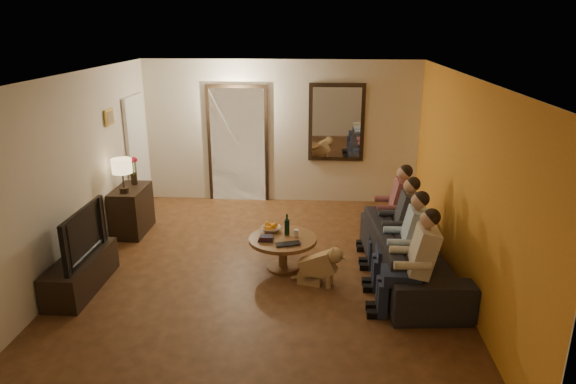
# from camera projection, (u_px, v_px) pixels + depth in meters

# --- Properties ---
(floor) EXTENTS (5.00, 6.00, 0.01)m
(floor) POSITION_uv_depth(u_px,v_px,m) (264.00, 272.00, 6.92)
(floor) COLOR #472B13
(floor) RESTS_ON ground
(ceiling) EXTENTS (5.00, 6.00, 0.01)m
(ceiling) POSITION_uv_depth(u_px,v_px,m) (261.00, 76.00, 6.11)
(ceiling) COLOR white
(ceiling) RESTS_ON back_wall
(back_wall) EXTENTS (5.00, 0.02, 2.60)m
(back_wall) POSITION_uv_depth(u_px,v_px,m) (281.00, 132.00, 9.36)
(back_wall) COLOR beige
(back_wall) RESTS_ON floor
(front_wall) EXTENTS (5.00, 0.02, 2.60)m
(front_wall) POSITION_uv_depth(u_px,v_px,m) (217.00, 302.00, 3.67)
(front_wall) COLOR beige
(front_wall) RESTS_ON floor
(left_wall) EXTENTS (0.02, 6.00, 2.60)m
(left_wall) POSITION_uv_depth(u_px,v_px,m) (72.00, 177.00, 6.67)
(left_wall) COLOR beige
(left_wall) RESTS_ON floor
(right_wall) EXTENTS (0.02, 6.00, 2.60)m
(right_wall) POSITION_uv_depth(u_px,v_px,m) (463.00, 184.00, 6.36)
(right_wall) COLOR beige
(right_wall) RESTS_ON floor
(orange_accent) EXTENTS (0.01, 6.00, 2.60)m
(orange_accent) POSITION_uv_depth(u_px,v_px,m) (462.00, 184.00, 6.36)
(orange_accent) COLOR orange
(orange_accent) RESTS_ON right_wall
(kitchen_doorway) EXTENTS (1.00, 0.06, 2.10)m
(kitchen_doorway) POSITION_uv_depth(u_px,v_px,m) (238.00, 145.00, 9.47)
(kitchen_doorway) COLOR #FFE0A5
(kitchen_doorway) RESTS_ON floor
(door_trim) EXTENTS (1.12, 0.04, 2.22)m
(door_trim) POSITION_uv_depth(u_px,v_px,m) (238.00, 145.00, 9.46)
(door_trim) COLOR black
(door_trim) RESTS_ON floor
(fridge_glimpse) EXTENTS (0.45, 0.03, 1.70)m
(fridge_glimpse) POSITION_uv_depth(u_px,v_px,m) (252.00, 153.00, 9.50)
(fridge_glimpse) COLOR silver
(fridge_glimpse) RESTS_ON floor
(mirror_frame) EXTENTS (1.00, 0.05, 1.40)m
(mirror_frame) POSITION_uv_depth(u_px,v_px,m) (336.00, 123.00, 9.20)
(mirror_frame) COLOR black
(mirror_frame) RESTS_ON back_wall
(mirror_glass) EXTENTS (0.86, 0.02, 1.26)m
(mirror_glass) POSITION_uv_depth(u_px,v_px,m) (336.00, 123.00, 9.17)
(mirror_glass) COLOR white
(mirror_glass) RESTS_ON back_wall
(white_door) EXTENTS (0.06, 0.85, 2.04)m
(white_door) POSITION_uv_depth(u_px,v_px,m) (138.00, 154.00, 8.93)
(white_door) COLOR white
(white_door) RESTS_ON floor
(framed_art) EXTENTS (0.03, 0.28, 0.24)m
(framed_art) POSITION_uv_depth(u_px,v_px,m) (109.00, 117.00, 7.73)
(framed_art) COLOR #B28C33
(framed_art) RESTS_ON left_wall
(art_canvas) EXTENTS (0.01, 0.22, 0.18)m
(art_canvas) POSITION_uv_depth(u_px,v_px,m) (110.00, 117.00, 7.72)
(art_canvas) COLOR brown
(art_canvas) RESTS_ON left_wall
(dresser) EXTENTS (0.45, 0.83, 0.74)m
(dresser) POSITION_uv_depth(u_px,v_px,m) (132.00, 210.00, 8.14)
(dresser) COLOR black
(dresser) RESTS_ON floor
(table_lamp) EXTENTS (0.30, 0.30, 0.54)m
(table_lamp) POSITION_uv_depth(u_px,v_px,m) (123.00, 176.00, 7.73)
(table_lamp) COLOR beige
(table_lamp) RESTS_ON dresser
(flower_vase) EXTENTS (0.14, 0.14, 0.44)m
(flower_vase) POSITION_uv_depth(u_px,v_px,m) (133.00, 171.00, 8.17)
(flower_vase) COLOR red
(flower_vase) RESTS_ON dresser
(tv_stand) EXTENTS (0.45, 1.29, 0.43)m
(tv_stand) POSITION_uv_depth(u_px,v_px,m) (81.00, 273.00, 6.44)
(tv_stand) COLOR black
(tv_stand) RESTS_ON floor
(tv) EXTENTS (1.10, 0.14, 0.64)m
(tv) POSITION_uv_depth(u_px,v_px,m) (76.00, 234.00, 6.27)
(tv) COLOR black
(tv) RESTS_ON tv_stand
(sofa) EXTENTS (2.46, 1.13, 0.70)m
(sofa) POSITION_uv_depth(u_px,v_px,m) (410.00, 254.00, 6.66)
(sofa) COLOR black
(sofa) RESTS_ON floor
(person_a) EXTENTS (0.60, 0.40, 1.20)m
(person_a) POSITION_uv_depth(u_px,v_px,m) (416.00, 268.00, 5.74)
(person_a) COLOR tan
(person_a) RESTS_ON sofa
(person_b) EXTENTS (0.60, 0.40, 1.20)m
(person_b) POSITION_uv_depth(u_px,v_px,m) (408.00, 245.00, 6.30)
(person_b) COLOR tan
(person_b) RESTS_ON sofa
(person_c) EXTENTS (0.60, 0.40, 1.20)m
(person_c) POSITION_uv_depth(u_px,v_px,m) (401.00, 227.00, 6.87)
(person_c) COLOR tan
(person_c) RESTS_ON sofa
(person_d) EXTENTS (0.60, 0.40, 1.20)m
(person_d) POSITION_uv_depth(u_px,v_px,m) (395.00, 211.00, 7.44)
(person_d) COLOR tan
(person_d) RESTS_ON sofa
(dog) EXTENTS (0.60, 0.37, 0.56)m
(dog) POSITION_uv_depth(u_px,v_px,m) (318.00, 264.00, 6.52)
(dog) COLOR tan
(dog) RESTS_ON floor
(coffee_table) EXTENTS (1.06, 1.06, 0.45)m
(coffee_table) POSITION_uv_depth(u_px,v_px,m) (283.00, 253.00, 6.98)
(coffee_table) COLOR brown
(coffee_table) RESTS_ON floor
(bowl) EXTENTS (0.26, 0.26, 0.06)m
(bowl) POSITION_uv_depth(u_px,v_px,m) (271.00, 229.00, 7.12)
(bowl) COLOR white
(bowl) RESTS_ON coffee_table
(oranges) EXTENTS (0.20, 0.20, 0.08)m
(oranges) POSITION_uv_depth(u_px,v_px,m) (271.00, 224.00, 7.10)
(oranges) COLOR orange
(oranges) RESTS_ON bowl
(wine_bottle) EXTENTS (0.07, 0.07, 0.31)m
(wine_bottle) POSITION_uv_depth(u_px,v_px,m) (287.00, 224.00, 6.95)
(wine_bottle) COLOR black
(wine_bottle) RESTS_ON coffee_table
(wine_glass) EXTENTS (0.06, 0.06, 0.10)m
(wine_glass) POSITION_uv_depth(u_px,v_px,m) (296.00, 233.00, 6.93)
(wine_glass) COLOR silver
(wine_glass) RESTS_ON coffee_table
(book_stack) EXTENTS (0.20, 0.15, 0.07)m
(book_stack) POSITION_uv_depth(u_px,v_px,m) (266.00, 238.00, 6.82)
(book_stack) COLOR black
(book_stack) RESTS_ON coffee_table
(laptop) EXTENTS (0.38, 0.30, 0.03)m
(laptop) POSITION_uv_depth(u_px,v_px,m) (289.00, 246.00, 6.63)
(laptop) COLOR black
(laptop) RESTS_ON coffee_table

